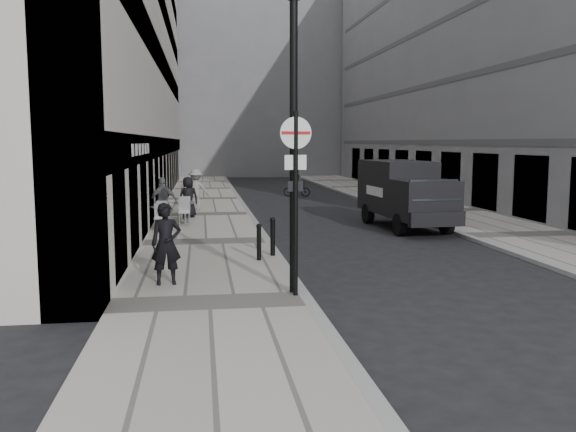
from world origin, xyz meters
name	(u,v)px	position (x,y,z in m)	size (l,w,h in m)	color
ground	(336,347)	(0.00, 0.00, 0.00)	(120.00, 120.00, 0.00)	black
sidewalk	(205,215)	(-2.00, 18.00, 0.06)	(4.00, 60.00, 0.12)	#ABA59A
far_sidewalk	(438,211)	(9.00, 18.00, 0.06)	(4.00, 60.00, 0.12)	#ABA59A
building_left	(125,34)	(-6.00, 24.50, 9.00)	(4.00, 45.00, 18.00)	beige
building_right	(484,24)	(14.00, 24.50, 10.00)	(6.00, 45.00, 20.00)	slate
building_far	(234,68)	(1.50, 56.00, 11.00)	(24.00, 16.00, 22.00)	slate
walking_man	(166,244)	(-2.94, 4.37, 1.05)	(0.68, 0.44, 1.85)	black
sign_post	(296,179)	(-0.20, 3.00, 2.57)	(0.66, 0.12, 3.83)	black
lamppost	(294,124)	(-0.20, 3.29, 3.71)	(0.29, 0.29, 6.45)	black
bollard_near	(273,238)	(-0.15, 7.54, 0.63)	(0.14, 0.14, 1.02)	black
bollard_far	(259,243)	(-0.60, 6.92, 0.59)	(0.13, 0.13, 0.94)	black
panel_van	(404,191)	(5.62, 13.22, 1.46)	(2.37, 5.61, 2.59)	black
cyclist	(297,185)	(3.66, 27.38, 0.69)	(1.73, 0.99, 1.77)	black
pedestrian_a	(163,202)	(-3.60, 14.34, 1.05)	(1.09, 0.45, 1.86)	slate
pedestrian_b	(196,190)	(-2.39, 19.63, 1.09)	(1.25, 0.72, 1.93)	gray
pedestrian_c	(188,197)	(-2.69, 16.78, 0.99)	(0.85, 0.56, 1.75)	black
cafe_table_near	(161,216)	(-3.60, 13.19, 0.63)	(0.79, 1.77, 1.01)	#ADADAF
cafe_table_mid	(185,210)	(-2.80, 14.84, 0.64)	(0.80, 1.79, 1.02)	#A7A8A9
cafe_table_far	(185,210)	(-2.80, 16.00, 0.54)	(0.64, 1.45, 0.82)	silver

